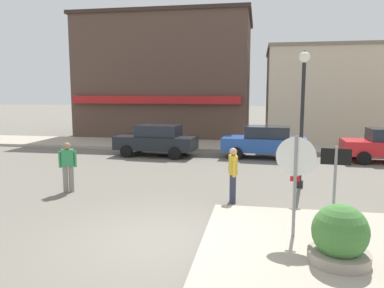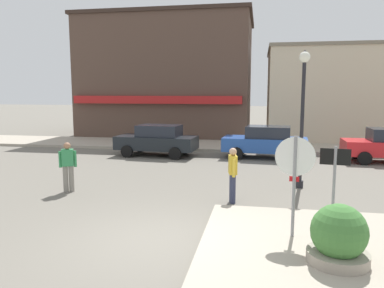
{
  "view_description": "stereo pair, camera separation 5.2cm",
  "coord_description": "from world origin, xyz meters",
  "views": [
    {
      "loc": [
        2.16,
        -7.5,
        3.2
      ],
      "look_at": [
        0.03,
        4.5,
        1.5
      ],
      "focal_mm": 35.0,
      "sensor_mm": 36.0,
      "label": 1
    },
    {
      "loc": [
        2.21,
        -7.49,
        3.2
      ],
      "look_at": [
        0.03,
        4.5,
        1.5
      ],
      "focal_mm": 35.0,
      "sensor_mm": 36.0,
      "label": 2
    }
  ],
  "objects": [
    {
      "name": "pedestrian_crossing_far",
      "position": [
        1.48,
        3.12,
        0.87
      ],
      "size": [
        0.29,
        0.56,
        1.61
      ],
      "color": "#2D334C",
      "rests_on": "ground"
    },
    {
      "name": "lamp_post",
      "position": [
        3.58,
        5.25,
        2.96
      ],
      "size": [
        0.36,
        0.36,
        4.54
      ],
      "color": "black",
      "rests_on": "ground"
    },
    {
      "name": "planter",
      "position": [
        3.65,
        -0.73,
        0.56
      ],
      "size": [
        1.1,
        1.1,
        1.23
      ],
      "color": "gray",
      "rests_on": "ground"
    },
    {
      "name": "building_storefront_left_near",
      "position": [
        7.19,
        19.47,
        3.05
      ],
      "size": [
        9.05,
        7.67,
        6.09
      ],
      "color": "beige",
      "rests_on": "ground"
    },
    {
      "name": "parked_car_second",
      "position": [
        2.51,
        10.88,
        0.81
      ],
      "size": [
        4.13,
        2.14,
        1.56
      ],
      "color": "#234C9E",
      "rests_on": "ground"
    },
    {
      "name": "pedestrian_crossing_near",
      "position": [
        -3.81,
        3.38,
        0.87
      ],
      "size": [
        0.54,
        0.35,
        1.61
      ],
      "color": "gray",
      "rests_on": "ground"
    },
    {
      "name": "one_way_sign",
      "position": [
        3.75,
        0.46,
        1.33
      ],
      "size": [
        0.6,
        0.08,
        2.1
      ],
      "color": "gray",
      "rests_on": "ground"
    },
    {
      "name": "kerb_far",
      "position": [
        0.0,
        14.2,
        0.07
      ],
      "size": [
        80.0,
        4.0,
        0.15
      ],
      "primitive_type": "cube",
      "color": "#A89E8C",
      "rests_on": "ground"
    },
    {
      "name": "ground_plane",
      "position": [
        0.0,
        0.0,
        0.0
      ],
      "size": [
        160.0,
        160.0,
        0.0
      ],
      "primitive_type": "plane",
      "color": "#6B665B"
    },
    {
      "name": "parked_car_nearest",
      "position": [
        -2.85,
        10.56,
        0.81
      ],
      "size": [
        4.12,
        2.12,
        1.56
      ],
      "color": "black",
      "rests_on": "ground"
    },
    {
      "name": "stop_sign",
      "position": [
        2.95,
        0.42,
        1.52
      ],
      "size": [
        0.82,
        0.12,
        2.3
      ],
      "color": "gray",
      "rests_on": "ground"
    },
    {
      "name": "building_corner_shop",
      "position": [
        -4.48,
        20.11,
        4.27
      ],
      "size": [
        12.13,
        8.32,
        8.53
      ],
      "color": "brown",
      "rests_on": "ground"
    },
    {
      "name": "sidewalk_corner",
      "position": [
        4.26,
        -0.05,
        0.07
      ],
      "size": [
        6.4,
        4.8,
        0.15
      ],
      "primitive_type": "cube",
      "color": "#A89E8C",
      "rests_on": "ground"
    }
  ]
}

